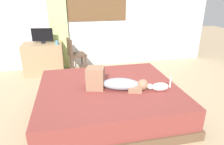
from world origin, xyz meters
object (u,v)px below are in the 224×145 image
at_px(cat, 159,87).
at_px(tv_monitor, 42,36).
at_px(bed, 109,99).
at_px(chair_by_desk, 74,53).
at_px(cup, 57,43).
at_px(person_lying, 114,82).
at_px(desk, 44,58).

bearing_deg(cat, tv_monitor, 128.54).
bearing_deg(bed, chair_by_desk, 103.90).
xyz_separation_m(tv_monitor, cup, (0.32, -0.20, -0.14)).
xyz_separation_m(person_lying, tv_monitor, (-1.22, 2.13, 0.35)).
height_order(person_lying, cup, cup).
distance_m(cat, desk, 3.01).
xyz_separation_m(person_lying, chair_by_desk, (-0.53, 1.96, -0.07)).
bearing_deg(chair_by_desk, tv_monitor, 166.36).
distance_m(desk, cup, 0.58).
height_order(cat, cup, cup).
relative_size(desk, tv_monitor, 1.88).
distance_m(person_lying, chair_by_desk, 2.03).
distance_m(desk, chair_by_desk, 0.75).
height_order(bed, cat, cat).
xyz_separation_m(cat, tv_monitor, (-1.86, 2.33, 0.39)).
bearing_deg(cat, person_lying, 162.24).
bearing_deg(cat, chair_by_desk, 118.37).
bearing_deg(chair_by_desk, cat, -61.63).
height_order(bed, tv_monitor, tv_monitor).
bearing_deg(cup, person_lying, -65.04).
height_order(bed, cup, cup).
bearing_deg(tv_monitor, cat, -51.46).
xyz_separation_m(bed, cat, (0.71, -0.31, 0.30)).
height_order(person_lying, tv_monitor, tv_monitor).
bearing_deg(chair_by_desk, person_lying, -74.96).
relative_size(tv_monitor, chair_by_desk, 0.56).
height_order(bed, chair_by_desk, chair_by_desk).
relative_size(bed, person_lying, 2.36).
distance_m(person_lying, desk, 2.48).
height_order(desk, chair_by_desk, chair_by_desk).
height_order(person_lying, chair_by_desk, chair_by_desk).
distance_m(bed, cup, 2.09).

